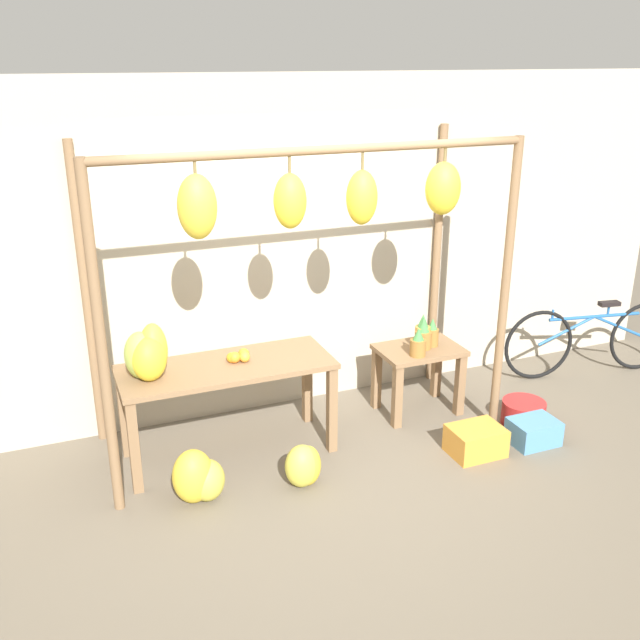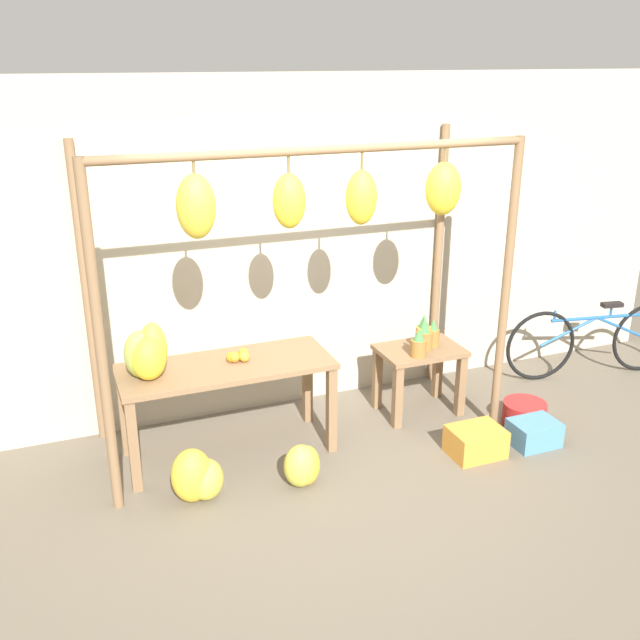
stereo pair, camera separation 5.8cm
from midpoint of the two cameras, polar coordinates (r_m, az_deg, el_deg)
The scene contains 14 objects.
ground_plane at distance 5.37m, azimuth 1.55°, elevation -12.53°, with size 20.00×20.00×0.00m, color #665B4C.
shop_wall_back at distance 5.96m, azimuth -3.40°, elevation 5.64°, with size 8.00×0.08×2.80m.
stall_awning at distance 5.02m, azimuth -0.02°, elevation 7.12°, with size 3.12×1.18×2.37m.
display_table_main at distance 5.42m, azimuth -7.18°, elevation -4.66°, with size 1.60×0.63×0.75m.
display_table_side at distance 6.15m, azimuth 8.22°, elevation -3.55°, with size 0.70×0.48×0.59m.
banana_pile_on_table at distance 5.22m, azimuth -13.46°, elevation -2.68°, with size 0.37×0.47×0.40m.
orange_pile at distance 5.40m, azimuth -6.22°, elevation -2.88°, with size 0.18×0.14×0.09m.
pineapple_cluster at distance 6.03m, azimuth 8.60°, elevation -1.34°, with size 0.34×0.28×0.30m.
banana_pile_ground_left at distance 5.11m, azimuth -9.45°, elevation -12.28°, with size 0.43×0.35×0.40m.
banana_pile_ground_right at distance 5.21m, azimuth -1.05°, elevation -11.58°, with size 0.31×0.28×0.33m.
fruit_crate_white at distance 5.73m, azimuth 12.64°, elevation -9.47°, with size 0.41×0.31×0.22m.
blue_bucket at distance 6.27m, azimuth 16.27°, elevation -7.20°, with size 0.36×0.36×0.20m.
parked_bicycle at distance 7.31m, azimuth 21.28°, elevation -1.51°, with size 1.77×0.36×0.73m.
fruit_crate_purple at distance 5.99m, azimuth 17.01°, elevation -8.63°, with size 0.37×0.28×0.20m.
Camera 2 is at (-1.75, -4.15, 2.92)m, focal length 40.00 mm.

